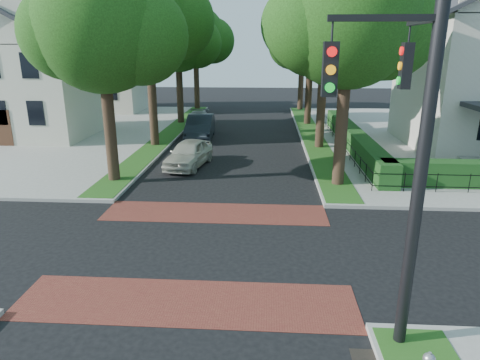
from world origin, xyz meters
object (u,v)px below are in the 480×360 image
(parked_car_middle, at_px, (200,127))
(parked_car_rear, at_px, (198,121))
(traffic_signal, at_px, (410,139))
(parked_car_front, at_px, (189,153))

(parked_car_middle, xyz_separation_m, parked_car_rear, (-0.74, 3.85, -0.18))
(traffic_signal, xyz_separation_m, parked_car_rear, (-8.49, 26.24, -4.03))
(traffic_signal, bearing_deg, parked_car_rear, 107.92)
(traffic_signal, bearing_deg, parked_car_middle, 109.08)
(parked_car_rear, bearing_deg, traffic_signal, -77.85)
(parked_car_front, distance_m, parked_car_middle, 7.84)
(traffic_signal, relative_size, parked_car_rear, 1.71)
(traffic_signal, relative_size, parked_car_middle, 1.53)
(parked_car_middle, bearing_deg, parked_car_front, -88.84)
(parked_car_rear, bearing_deg, parked_car_front, -89.42)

